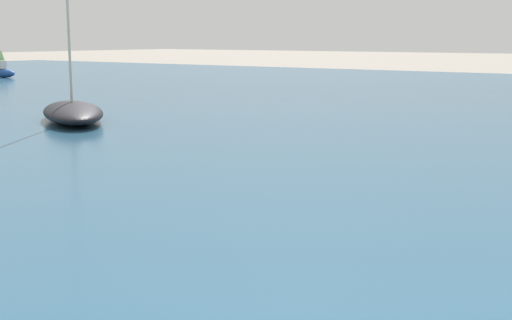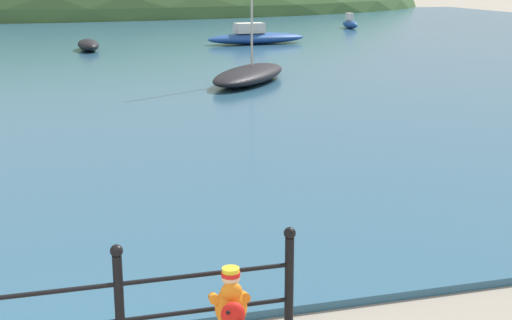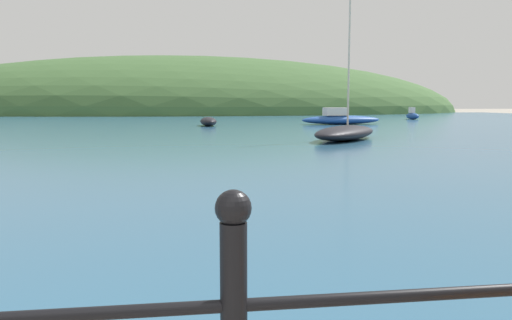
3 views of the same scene
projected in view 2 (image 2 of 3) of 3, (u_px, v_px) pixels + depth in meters
The scene contains 8 objects.
water at pixel (43, 46), 34.86m from camera, with size 80.00×60.00×0.10m, color #2D5B7A.
far_hillside at pixel (45, 9), 69.93m from camera, with size 77.65×42.71×15.10m.
iron_railing at pixel (25, 313), 6.36m from camera, with size 5.09×0.12×1.21m.
child_in_coat at pixel (231, 309), 6.52m from camera, with size 0.42×0.55×1.00m.
boat_nearest_quay at pixel (249, 74), 23.11m from camera, with size 4.07×4.73×5.70m.
boat_white_sailboat at pixel (350, 23), 45.21m from camera, with size 0.68×2.11×0.96m.
boat_far_left at pixel (88, 45), 32.51m from camera, with size 1.06×2.76×0.52m.
boat_twin_mast at pixel (256, 37), 35.50m from camera, with size 5.16×1.89×1.04m.
Camera 2 is at (0.46, -4.64, 3.60)m, focal length 50.00 mm.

